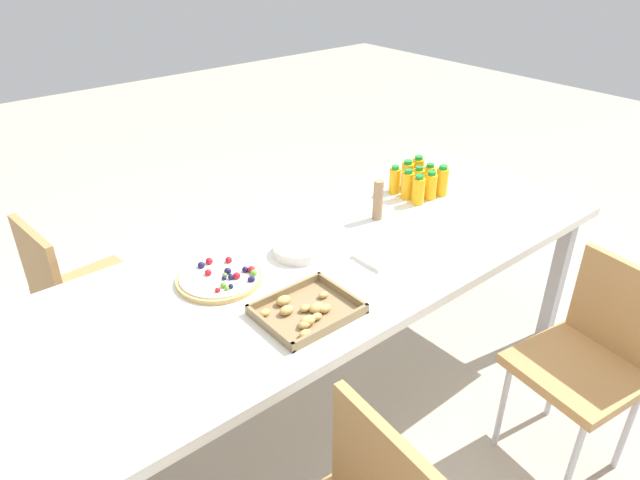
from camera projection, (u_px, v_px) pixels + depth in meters
The scene contains 18 objects.
ground_plane at pixel (319, 403), 2.52m from camera, with size 12.00×12.00×0.00m, color #B2A899.
party_table at pixel (319, 273), 2.18m from camera, with size 2.53×0.92×0.74m.
chair_far_left at pixel (593, 352), 2.06m from camera, with size 0.45×0.45×0.83m.
chair_near_right at pixel (76, 288), 2.41m from camera, with size 0.43×0.43×0.83m.
juice_bottle_0 at pixel (418, 172), 2.73m from camera, with size 0.06×0.06×0.15m.
juice_bottle_1 at pixel (407, 176), 2.69m from camera, with size 0.06×0.06×0.14m.
juice_bottle_2 at pixel (395, 180), 2.65m from camera, with size 0.05×0.05×0.14m.
juice_bottle_3 at pixel (429, 178), 2.69m from camera, with size 0.05×0.05×0.13m.
juice_bottle_4 at pixel (418, 181), 2.65m from camera, with size 0.05×0.05×0.13m.
juice_bottle_5 at pixel (407, 185), 2.60m from camera, with size 0.06×0.06×0.14m.
juice_bottle_6 at pixel (442, 181), 2.63m from camera, with size 0.06×0.06×0.15m.
juice_bottle_7 at pixel (430, 186), 2.60m from camera, with size 0.06×0.06×0.13m.
juice_bottle_8 at pixel (418, 190), 2.55m from camera, with size 0.06×0.06×0.14m.
fruit_pizza at pixel (220, 277), 2.02m from camera, with size 0.31×0.31×0.05m.
snack_tray at pixel (306, 311), 1.85m from camera, with size 0.32×0.26×0.04m.
plate_stack at pixel (299, 249), 2.18m from camera, with size 0.20×0.20×0.04m.
napkin_stack at pixel (379, 257), 2.16m from camera, with size 0.15×0.15×0.02m, color white.
cardboard_tube at pixel (378, 200), 2.41m from camera, with size 0.04×0.04×0.18m, color #9E7A56.
Camera 1 is at (1.17, 1.42, 1.87)m, focal length 31.84 mm.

